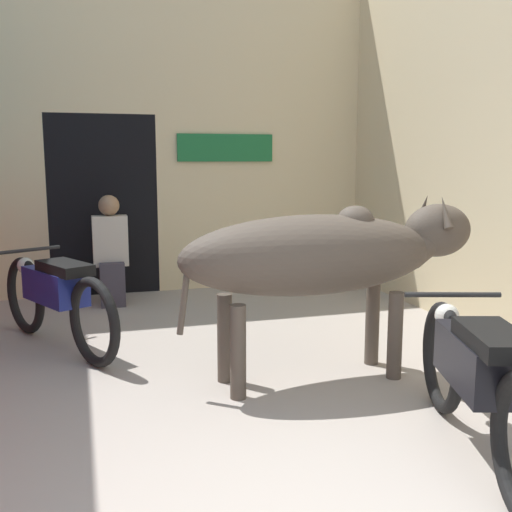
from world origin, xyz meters
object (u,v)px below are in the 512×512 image
Objects in this scene: cow at (328,255)px; motorcycle_near at (478,376)px; shopkeeper_seated at (111,247)px; motorcycle_far at (56,295)px; plastic_stool at (77,286)px.

motorcycle_near is at bearing -77.33° from cow.
cow is 1.90× the size of shopkeeper_seated.
plastic_stool is (0.16, 1.63, -0.26)m from motorcycle_far.
motorcycle_near reaches higher than plastic_stool.
cow reaches higher than motorcycle_far.
cow is 1.45m from motorcycle_near.
cow is 1.22× the size of motorcycle_near.
cow is at bearing -34.11° from motorcycle_far.
cow is 6.02× the size of plastic_stool.
motorcycle_far is at bearing -95.49° from plastic_stool.
shopkeeper_seated is (-1.39, 2.80, -0.28)m from cow.
shopkeeper_seated is 3.18× the size of plastic_stool.
cow is 3.13m from shopkeeper_seated.
motorcycle_far is (-2.23, 2.65, 0.00)m from motorcycle_near.
shopkeeper_seated is at bearing -20.25° from plastic_stool.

